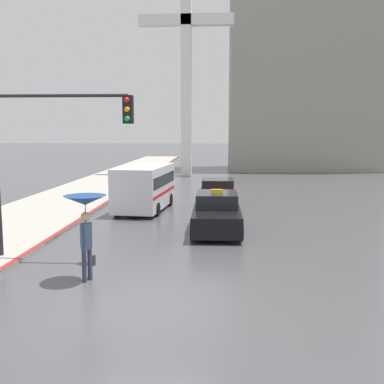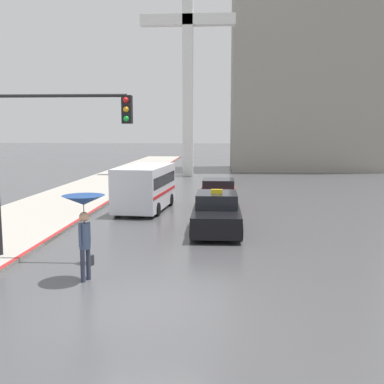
{
  "view_description": "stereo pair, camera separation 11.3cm",
  "coord_description": "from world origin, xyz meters",
  "views": [
    {
      "loc": [
        1.42,
        -9.5,
        3.83
      ],
      "look_at": [
        0.44,
        8.74,
        1.4
      ],
      "focal_mm": 42.0,
      "sensor_mm": 36.0,
      "label": 1
    },
    {
      "loc": [
        1.54,
        -9.5,
        3.83
      ],
      "look_at": [
        0.44,
        8.74,
        1.4
      ],
      "focal_mm": 42.0,
      "sensor_mm": 36.0,
      "label": 2
    }
  ],
  "objects": [
    {
      "name": "ground_plane",
      "position": [
        0.0,
        0.0,
        0.0
      ],
      "size": [
        300.0,
        300.0,
        0.0
      ],
      "primitive_type": "plane",
      "color": "#424244"
    },
    {
      "name": "taxi",
      "position": [
        1.46,
        7.79,
        0.68
      ],
      "size": [
        1.91,
        4.56,
        1.65
      ],
      "rotation": [
        0.0,
        0.0,
        3.14
      ],
      "color": "black",
      "rests_on": "ground_plane"
    },
    {
      "name": "sedan_red",
      "position": [
        1.51,
        13.22,
        0.67
      ],
      "size": [
        1.91,
        4.07,
        1.46
      ],
      "rotation": [
        0.0,
        0.0,
        3.14
      ],
      "color": "#A52D23",
      "rests_on": "ground_plane"
    },
    {
      "name": "ambulance_van",
      "position": [
        -2.09,
        12.34,
        1.22
      ],
      "size": [
        2.49,
        5.22,
        2.2
      ],
      "rotation": [
        0.0,
        0.0,
        3.04
      ],
      "color": "silver",
      "rests_on": "ground_plane"
    },
    {
      "name": "pedestrian_with_umbrella",
      "position": [
        -1.9,
        1.59,
        1.84
      ],
      "size": [
        1.08,
        1.08,
        2.24
      ],
      "rotation": [
        0.0,
        0.0,
        1.17
      ],
      "color": "#2D3347",
      "rests_on": "ground_plane"
    },
    {
      "name": "traffic_light",
      "position": [
        -3.35,
        3.44,
        3.66
      ],
      "size": [
        4.19,
        0.38,
        5.18
      ],
      "color": "black",
      "rests_on": "ground_plane"
    },
    {
      "name": "building_tower_near",
      "position": [
        10.31,
        37.89,
        12.94
      ],
      "size": [
        15.03,
        8.12,
        25.89
      ],
      "color": "gray",
      "rests_on": "ground_plane"
    },
    {
      "name": "monument_cross",
      "position": [
        -1.23,
        30.38,
        10.53
      ],
      "size": [
        8.17,
        0.9,
        18.56
      ],
      "color": "white",
      "rests_on": "ground_plane"
    }
  ]
}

